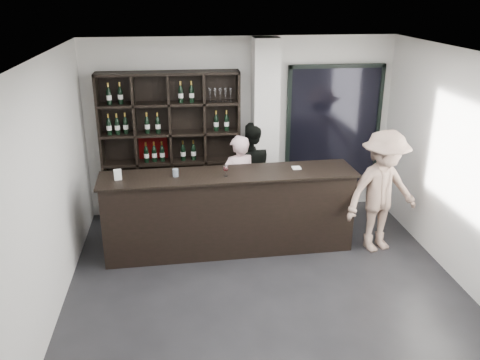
{
  "coord_description": "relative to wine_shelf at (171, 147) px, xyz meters",
  "views": [
    {
      "loc": [
        -1.0,
        -5.29,
        3.58
      ],
      "look_at": [
        -0.22,
        1.1,
        1.15
      ],
      "focal_mm": 38.0,
      "sensor_mm": 36.0,
      "label": 1
    }
  ],
  "objects": [
    {
      "name": "tasting_counter",
      "position": [
        0.8,
        -1.27,
        -0.61
      ],
      "size": [
        3.58,
        0.74,
        1.18
      ],
      "rotation": [
        0.0,
        0.0,
        0.03
      ],
      "color": "black",
      "rests_on": "floor"
    },
    {
      "name": "napkin_stack",
      "position": [
        1.78,
        -1.19,
        -0.01
      ],
      "size": [
        0.12,
        0.12,
        0.02
      ],
      "primitive_type": "cube",
      "rotation": [
        0.0,
        0.0,
        0.01
      ],
      "color": "white",
      "rests_on": "tasting_counter"
    },
    {
      "name": "customer",
      "position": [
        2.95,
        -1.52,
        -0.31
      ],
      "size": [
        1.29,
        0.95,
        1.79
      ],
      "primitive_type": "imported",
      "rotation": [
        0.0,
        0.0,
        0.27
      ],
      "color": "gray",
      "rests_on": "floor"
    },
    {
      "name": "glass_panel",
      "position": [
        2.7,
        0.12,
        0.2
      ],
      "size": [
        1.6,
        0.08,
        2.1
      ],
      "color": "black",
      "rests_on": "floor"
    },
    {
      "name": "card_stand",
      "position": [
        -0.7,
        -1.34,
        0.05
      ],
      "size": [
        0.11,
        0.07,
        0.15
      ],
      "primitive_type": "cube",
      "rotation": [
        0.0,
        0.0,
        0.21
      ],
      "color": "white",
      "rests_on": "tasting_counter"
    },
    {
      "name": "wine_shelf",
      "position": [
        0.0,
        0.0,
        0.0
      ],
      "size": [
        2.2,
        0.35,
        2.4
      ],
      "primitive_type": null,
      "color": "black",
      "rests_on": "floor"
    },
    {
      "name": "taster_black",
      "position": [
        1.28,
        -0.17,
        -0.39
      ],
      "size": [
        0.82,
        0.66,
        1.61
      ],
      "primitive_type": "imported",
      "rotation": [
        0.0,
        0.0,
        3.08
      ],
      "color": "black",
      "rests_on": "floor"
    },
    {
      "name": "structural_column",
      "position": [
        1.5,
        -0.1,
        0.25
      ],
      "size": [
        0.4,
        0.4,
        2.9
      ],
      "primitive_type": "cube",
      "color": "silver",
      "rests_on": "floor"
    },
    {
      "name": "taster_pink",
      "position": [
        1.0,
        -0.7,
        -0.42
      ],
      "size": [
        0.66,
        0.53,
        1.56
      ],
      "primitive_type": "imported",
      "rotation": [
        0.0,
        0.0,
        3.46
      ],
      "color": "beige",
      "rests_on": "floor"
    },
    {
      "name": "wine_glass",
      "position": [
        0.75,
        -1.39,
        0.07
      ],
      "size": [
        0.09,
        0.09,
        0.19
      ],
      "primitive_type": null,
      "rotation": [
        0.0,
        0.0,
        -0.19
      ],
      "color": "white",
      "rests_on": "tasting_counter"
    },
    {
      "name": "floor",
      "position": [
        1.15,
        -2.57,
        -1.2
      ],
      "size": [
        5.0,
        5.5,
        0.01
      ],
      "primitive_type": "cube",
      "color": "black",
      "rests_on": "ground"
    },
    {
      "name": "spit_cup",
      "position": [
        0.07,
        -1.31,
        0.03
      ],
      "size": [
        0.1,
        0.1,
        0.11
      ],
      "primitive_type": "cylinder",
      "rotation": [
        0.0,
        0.0,
        0.23
      ],
      "color": "silver",
      "rests_on": "tasting_counter"
    }
  ]
}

